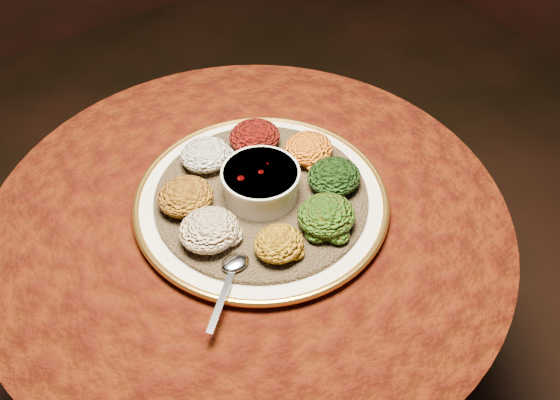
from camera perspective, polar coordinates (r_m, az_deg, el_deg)
table at (r=1.28m, az=-2.66°, el=-6.89°), size 0.96×0.96×0.73m
platter at (r=1.15m, az=-1.72°, el=-0.08°), size 0.50×0.50×0.02m
injera at (r=1.14m, az=-1.73°, el=0.29°), size 0.50×0.50×0.01m
stew_bowl at (r=1.11m, az=-1.78°, el=1.68°), size 0.14×0.14×0.06m
spoon at (r=1.02m, az=-4.30°, el=-6.21°), size 0.13×0.11×0.01m
portion_ayib at (r=1.19m, az=-6.82°, el=4.14°), size 0.10×0.09×0.05m
portion_kitfo at (r=1.22m, az=-2.33°, el=5.81°), size 0.10×0.10×0.05m
portion_tikil at (r=1.19m, az=2.63°, el=4.74°), size 0.09×0.09×0.05m
portion_gomen at (r=1.14m, az=4.96°, el=2.16°), size 0.10×0.09×0.05m
portion_mixveg at (r=1.07m, az=4.27°, el=-1.41°), size 0.10×0.10×0.05m
portion_kik at (r=1.03m, az=-0.14°, el=-3.99°), size 0.09×0.08×0.04m
portion_timatim at (r=1.05m, az=-6.49°, el=-2.73°), size 0.10×0.10×0.05m
portion_shiro at (r=1.11m, az=-8.63°, el=0.33°), size 0.10×0.09×0.05m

